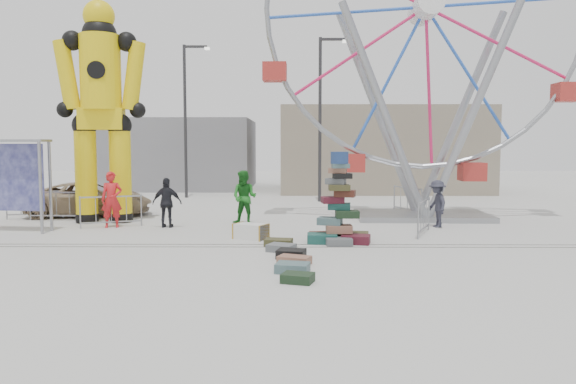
{
  "coord_description": "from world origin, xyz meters",
  "views": [
    {
      "loc": [
        1.64,
        -14.69,
        2.84
      ],
      "look_at": [
        1.51,
        2.18,
        1.4
      ],
      "focal_mm": 35.0,
      "sensor_mm": 36.0,
      "label": 1
    }
  ],
  "objects_px": {
    "steamer_trunk": "(251,231)",
    "pedestrian_grey": "(437,204)",
    "parked_suv": "(89,199)",
    "lamp_post_right": "(322,110)",
    "ferris_wheel": "(425,35)",
    "barricade_dummy_b": "(56,206)",
    "barricade_dummy_a": "(35,204)",
    "suitcase_tower": "(339,217)",
    "pedestrian_black": "(167,203)",
    "pedestrian_red": "(112,200)",
    "lamp_post_left": "(187,113)",
    "barricade_wheel_front": "(424,217)",
    "barricade_wheel_back": "(407,200)",
    "pedestrian_green": "(244,197)",
    "barricade_dummy_c": "(111,211)",
    "crash_test_dummy": "(101,103)"
  },
  "relations": [
    {
      "from": "parked_suv",
      "to": "lamp_post_right",
      "type": "bearing_deg",
      "value": -68.63
    },
    {
      "from": "barricade_wheel_front",
      "to": "pedestrian_grey",
      "type": "distance_m",
      "value": 1.78
    },
    {
      "from": "pedestrian_red",
      "to": "lamp_post_left",
      "type": "bearing_deg",
      "value": 72.94
    },
    {
      "from": "lamp_post_left",
      "to": "suitcase_tower",
      "type": "height_order",
      "value": "lamp_post_left"
    },
    {
      "from": "suitcase_tower",
      "to": "pedestrian_red",
      "type": "relative_size",
      "value": 1.37
    },
    {
      "from": "pedestrian_red",
      "to": "pedestrian_green",
      "type": "distance_m",
      "value": 4.54
    },
    {
      "from": "lamp_post_left",
      "to": "barricade_dummy_c",
      "type": "height_order",
      "value": "lamp_post_left"
    },
    {
      "from": "steamer_trunk",
      "to": "pedestrian_black",
      "type": "relative_size",
      "value": 0.57
    },
    {
      "from": "barricade_dummy_a",
      "to": "suitcase_tower",
      "type": "bearing_deg",
      "value": -37.47
    },
    {
      "from": "lamp_post_left",
      "to": "pedestrian_green",
      "type": "xyz_separation_m",
      "value": [
        3.85,
        -9.88,
        -3.53
      ]
    },
    {
      "from": "barricade_wheel_back",
      "to": "pedestrian_red",
      "type": "distance_m",
      "value": 11.59
    },
    {
      "from": "pedestrian_green",
      "to": "pedestrian_black",
      "type": "xyz_separation_m",
      "value": [
        -2.56,
        -0.89,
        -0.1
      ]
    },
    {
      "from": "steamer_trunk",
      "to": "parked_suv",
      "type": "bearing_deg",
      "value": 169.16
    },
    {
      "from": "suitcase_tower",
      "to": "parked_suv",
      "type": "xyz_separation_m",
      "value": [
        -9.41,
        5.99,
        -0.06
      ]
    },
    {
      "from": "pedestrian_grey",
      "to": "steamer_trunk",
      "type": "bearing_deg",
      "value": -78.23
    },
    {
      "from": "barricade_wheel_back",
      "to": "pedestrian_green",
      "type": "relative_size",
      "value": 1.05
    },
    {
      "from": "suitcase_tower",
      "to": "barricade_dummy_c",
      "type": "bearing_deg",
      "value": 163.77
    },
    {
      "from": "steamer_trunk",
      "to": "parked_suv",
      "type": "xyz_separation_m",
      "value": [
        -6.83,
        5.46,
        0.44
      ]
    },
    {
      "from": "suitcase_tower",
      "to": "barricade_wheel_back",
      "type": "height_order",
      "value": "suitcase_tower"
    },
    {
      "from": "barricade_wheel_back",
      "to": "pedestrian_black",
      "type": "bearing_deg",
      "value": -87.77
    },
    {
      "from": "barricade_dummy_c",
      "to": "pedestrian_black",
      "type": "distance_m",
      "value": 1.96
    },
    {
      "from": "lamp_post_left",
      "to": "barricade_dummy_a",
      "type": "distance_m",
      "value": 10.33
    },
    {
      "from": "ferris_wheel",
      "to": "pedestrian_grey",
      "type": "xyz_separation_m",
      "value": [
        -0.03,
        -2.38,
        -6.11
      ]
    },
    {
      "from": "barricade_dummy_b",
      "to": "pedestrian_black",
      "type": "relative_size",
      "value": 1.18
    },
    {
      "from": "barricade_dummy_b",
      "to": "pedestrian_green",
      "type": "relative_size",
      "value": 1.05
    },
    {
      "from": "barricade_dummy_b",
      "to": "parked_suv",
      "type": "xyz_separation_m",
      "value": [
        0.72,
        1.4,
        0.12
      ]
    },
    {
      "from": "parked_suv",
      "to": "barricade_dummy_a",
      "type": "bearing_deg",
      "value": 110.02
    },
    {
      "from": "pedestrian_grey",
      "to": "barricade_dummy_c",
      "type": "bearing_deg",
      "value": -99.44
    },
    {
      "from": "suitcase_tower",
      "to": "pedestrian_green",
      "type": "relative_size",
      "value": 1.37
    },
    {
      "from": "steamer_trunk",
      "to": "pedestrian_grey",
      "type": "xyz_separation_m",
      "value": [
        6.19,
        2.46,
        0.58
      ]
    },
    {
      "from": "lamp_post_left",
      "to": "lamp_post_right",
      "type": "bearing_deg",
      "value": -15.95
    },
    {
      "from": "lamp_post_left",
      "to": "ferris_wheel",
      "type": "xyz_separation_m",
      "value": [
        10.53,
        -8.23,
        2.43
      ]
    },
    {
      "from": "steamer_trunk",
      "to": "pedestrian_red",
      "type": "distance_m",
      "value": 5.48
    },
    {
      "from": "lamp_post_right",
      "to": "crash_test_dummy",
      "type": "xyz_separation_m",
      "value": [
        -8.29,
        -7.5,
        -0.18
      ]
    },
    {
      "from": "suitcase_tower",
      "to": "barricade_dummy_a",
      "type": "distance_m",
      "value": 12.23
    },
    {
      "from": "pedestrian_black",
      "to": "barricade_wheel_front",
      "type": "bearing_deg",
      "value": 171.74
    },
    {
      "from": "barricade_dummy_a",
      "to": "pedestrian_red",
      "type": "height_order",
      "value": "pedestrian_red"
    },
    {
      "from": "pedestrian_red",
      "to": "pedestrian_green",
      "type": "relative_size",
      "value": 1.0
    },
    {
      "from": "barricade_dummy_b",
      "to": "barricade_wheel_back",
      "type": "xyz_separation_m",
      "value": [
        13.52,
        2.24,
        0.0
      ]
    },
    {
      "from": "pedestrian_red",
      "to": "barricade_dummy_c",
      "type": "bearing_deg",
      "value": 115.54
    },
    {
      "from": "barricade_wheel_back",
      "to": "suitcase_tower",
      "type": "bearing_deg",
      "value": -48.17
    },
    {
      "from": "steamer_trunk",
      "to": "pedestrian_grey",
      "type": "relative_size",
      "value": 0.6
    },
    {
      "from": "steamer_trunk",
      "to": "barricade_dummy_c",
      "type": "height_order",
      "value": "barricade_dummy_c"
    },
    {
      "from": "ferris_wheel",
      "to": "barricade_dummy_b",
      "type": "xyz_separation_m",
      "value": [
        -13.77,
        -0.77,
        -6.37
      ]
    },
    {
      "from": "ferris_wheel",
      "to": "pedestrian_red",
      "type": "xyz_separation_m",
      "value": [
        -11.14,
        -2.51,
        -5.96
      ]
    },
    {
      "from": "barricade_dummy_a",
      "to": "barricade_dummy_b",
      "type": "bearing_deg",
      "value": -36.88
    },
    {
      "from": "pedestrian_green",
      "to": "lamp_post_left",
      "type": "bearing_deg",
      "value": 129.45
    },
    {
      "from": "barricade_dummy_a",
      "to": "parked_suv",
      "type": "distance_m",
      "value": 1.98
    },
    {
      "from": "lamp_post_right",
      "to": "barricade_dummy_a",
      "type": "height_order",
      "value": "lamp_post_right"
    },
    {
      "from": "parked_suv",
      "to": "pedestrian_black",
      "type": "bearing_deg",
      "value": -138.84
    }
  ]
}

